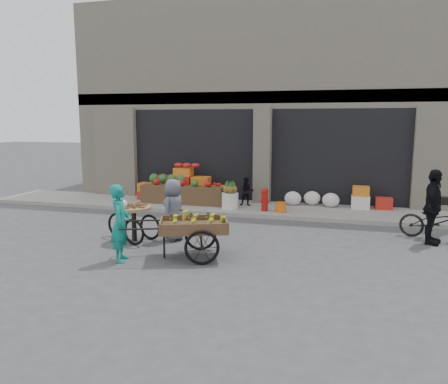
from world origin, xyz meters
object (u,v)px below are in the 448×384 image
(seated_person, at_px, (247,192))
(banana_cart, at_px, (191,224))
(orange_bucket, at_px, (281,207))
(vendor_woman, at_px, (120,223))
(bicycle, at_px, (437,222))
(tricycle_cart, at_px, (134,218))
(fire_hydrant, at_px, (265,198))
(pineapple_bin, at_px, (230,201))
(cyclist, at_px, (433,207))
(vendor_grey, at_px, (174,210))

(seated_person, height_order, banana_cart, seated_person)
(orange_bucket, distance_m, vendor_woman, 5.72)
(orange_bucket, xyz_separation_m, bicycle, (3.98, -1.67, 0.18))
(vendor_woman, bearing_deg, bicycle, -78.73)
(tricycle_cart, bearing_deg, vendor_woman, -56.62)
(vendor_woman, bearing_deg, tricycle_cart, 0.73)
(seated_person, relative_size, vendor_woman, 0.59)
(fire_hydrant, bearing_deg, vendor_woman, -111.92)
(pineapple_bin, height_order, tricycle_cart, tricycle_cart)
(bicycle, xyz_separation_m, cyclist, (-0.20, -0.40, 0.42))
(pineapple_bin, height_order, cyclist, cyclist)
(banana_cart, height_order, cyclist, cyclist)
(pineapple_bin, bearing_deg, fire_hydrant, -2.60)
(orange_bucket, relative_size, bicycle, 0.19)
(fire_hydrant, relative_size, orange_bucket, 2.22)
(fire_hydrant, distance_m, bicycle, 4.80)
(pineapple_bin, distance_m, banana_cart, 4.62)
(seated_person, bearing_deg, vendor_woman, -113.28)
(seated_person, bearing_deg, banana_cart, -100.60)
(seated_person, xyz_separation_m, vendor_woman, (-1.36, -5.78, 0.21))
(fire_hydrant, distance_m, seated_person, 0.96)
(vendor_woman, relative_size, tricycle_cart, 1.09)
(orange_bucket, distance_m, tricycle_cart, 4.73)
(vendor_grey, height_order, cyclist, cyclist)
(orange_bucket, bearing_deg, vendor_woman, -116.78)
(seated_person, xyz_separation_m, banana_cart, (-0.05, -5.20, 0.14))
(vendor_woman, bearing_deg, cyclist, -80.87)
(pineapple_bin, xyz_separation_m, tricycle_cart, (-1.40, -3.74, 0.20))
(pineapple_bin, xyz_separation_m, fire_hydrant, (1.10, -0.05, 0.13))
(bicycle, bearing_deg, orange_bucket, 86.25)
(seated_person, xyz_separation_m, bicycle, (5.18, -2.37, -0.13))
(tricycle_cart, relative_size, bicycle, 0.85)
(orange_bucket, height_order, bicycle, bicycle)
(vendor_grey, bearing_deg, pineapple_bin, -176.39)
(bicycle, bearing_deg, vendor_woman, 136.52)
(bicycle, relative_size, cyclist, 0.98)
(orange_bucket, distance_m, cyclist, 4.35)
(pineapple_bin, bearing_deg, bicycle, -17.58)
(fire_hydrant, height_order, cyclist, cyclist)
(pineapple_bin, bearing_deg, seated_person, 56.31)
(bicycle, bearing_deg, vendor_grey, 124.13)
(fire_hydrant, xyz_separation_m, banana_cart, (-0.75, -4.55, 0.22))
(pineapple_bin, height_order, seated_person, seated_person)
(pineapple_bin, bearing_deg, orange_bucket, -3.58)
(fire_hydrant, distance_m, orange_bucket, 0.55)
(bicycle, bearing_deg, tricycle_cart, 124.76)
(tricycle_cart, bearing_deg, pineapple_bin, 85.81)
(seated_person, distance_m, cyclist, 5.71)
(pineapple_bin, bearing_deg, cyclist, -21.95)
(pineapple_bin, height_order, fire_hydrant, fire_hydrant)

